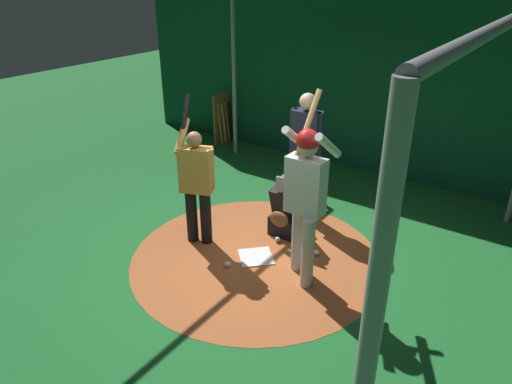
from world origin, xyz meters
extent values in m
plane|color=#1E6B2D|center=(0.00, 0.00, 0.00)|extent=(26.20, 26.20, 0.00)
cylinder|color=#B76033|center=(0.00, 0.00, 0.00)|extent=(3.23, 3.23, 0.01)
cube|color=white|center=(0.00, 0.00, 0.01)|extent=(0.59, 0.59, 0.01)
cylinder|color=#BCBCC0|center=(0.14, 0.82, 0.45)|extent=(0.15, 0.15, 0.89)
cylinder|color=#BCBCC0|center=(-0.10, 0.55, 0.45)|extent=(0.15, 0.15, 0.89)
cube|color=silver|center=(0.02, 0.69, 1.23)|extent=(0.22, 0.44, 0.67)
cylinder|color=silver|center=(-0.08, 0.88, 1.71)|extent=(0.54, 0.09, 0.41)
cylinder|color=silver|center=(-0.08, 0.49, 1.71)|extent=(0.54, 0.09, 0.41)
sphere|color=tan|center=(0.02, 0.69, 1.69)|extent=(0.23, 0.23, 0.23)
sphere|color=#A51414|center=(0.02, 0.69, 1.76)|extent=(0.26, 0.26, 0.26)
cylinder|color=tan|center=(-0.20, 0.55, 1.84)|extent=(0.54, 0.06, 0.73)
cube|color=black|center=(-0.77, 0.00, 0.14)|extent=(0.40, 0.40, 0.28)
cube|color=black|center=(-0.73, 0.00, 0.50)|extent=(0.30, 0.40, 0.46)
sphere|color=brown|center=(-0.71, 0.00, 0.82)|extent=(0.21, 0.21, 0.21)
cube|color=gray|center=(-0.62, 0.00, 0.82)|extent=(0.03, 0.19, 0.19)
ellipsoid|color=brown|center=(-0.45, 0.06, 0.38)|extent=(0.12, 0.28, 0.22)
cylinder|color=#4C4C51|center=(-1.37, 0.02, 0.45)|extent=(0.15, 0.15, 0.91)
cylinder|color=#4C4C51|center=(-1.37, -0.18, 0.45)|extent=(0.15, 0.15, 0.91)
cube|color=#1E2338|center=(-1.37, -0.08, 1.27)|extent=(0.22, 0.42, 0.72)
cylinder|color=#1E2338|center=(-1.37, 0.12, 1.33)|extent=(0.09, 0.09, 0.61)
cylinder|color=#1E2338|center=(-1.37, -0.29, 1.33)|extent=(0.09, 0.09, 0.61)
sphere|color=beige|center=(-1.37, -0.08, 1.76)|extent=(0.23, 0.23, 0.23)
cylinder|color=black|center=(0.06, -0.78, 0.38)|extent=(0.15, 0.15, 0.76)
cylinder|color=black|center=(0.13, -0.96, 0.38)|extent=(0.15, 0.15, 0.76)
cube|color=gold|center=(0.10, -0.87, 1.07)|extent=(0.36, 0.47, 0.61)
cylinder|color=gold|center=(0.03, -0.68, 1.12)|extent=(0.09, 0.09, 0.51)
cylinder|color=gold|center=(0.08, -1.09, 1.47)|extent=(0.45, 0.25, 0.40)
sphere|color=#9E704C|center=(0.10, -0.87, 1.48)|extent=(0.20, 0.20, 0.20)
cylinder|color=black|center=(0.00, -1.12, 1.59)|extent=(0.45, 0.22, 0.74)
cube|color=#0F472D|center=(-3.62, 0.00, 1.87)|extent=(0.20, 10.20, 3.74)
cylinder|color=gray|center=(-2.91, -2.52, 1.58)|extent=(0.08, 0.08, 3.16)
cube|color=olive|center=(-3.37, -3.15, 0.53)|extent=(0.70, 0.04, 1.05)
cylinder|color=tan|center=(-3.62, -3.09, 0.41)|extent=(0.06, 0.15, 0.82)
cylinder|color=black|center=(-3.50, -3.09, 0.42)|extent=(0.06, 0.12, 0.83)
cylinder|color=olive|center=(-3.38, -3.09, 0.42)|extent=(0.06, 0.16, 0.84)
cylinder|color=tan|center=(-3.26, -3.09, 0.42)|extent=(0.06, 0.15, 0.85)
cylinder|color=olive|center=(-3.14, -3.09, 0.43)|extent=(0.06, 0.16, 0.87)
sphere|color=white|center=(-0.48, 0.03, 0.04)|extent=(0.07, 0.07, 0.07)
sphere|color=white|center=(0.38, -0.17, 0.04)|extent=(0.07, 0.07, 0.07)
sphere|color=white|center=(-0.49, 0.62, 0.04)|extent=(0.07, 0.07, 0.07)
camera|label=1|loc=(4.22, 2.92, 3.43)|focal=32.94mm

